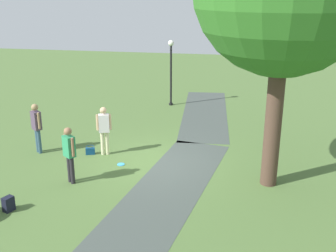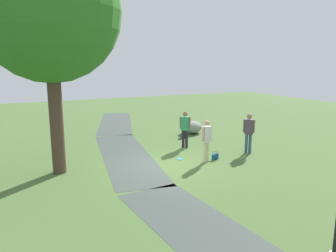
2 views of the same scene
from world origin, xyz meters
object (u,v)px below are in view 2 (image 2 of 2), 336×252
man_near_boulder (185,127)px  handbag_on_grass (215,156)px  spare_backpack_on_lawn (184,134)px  large_shade_tree (49,11)px  lawn_boulder (192,127)px  woman_with_handbag (206,138)px  backpack_by_boulder (207,129)px  passerby_on_path (249,130)px  frisbee_on_grass (180,159)px

man_near_boulder → handbag_on_grass: man_near_boulder is taller
spare_backpack_on_lawn → large_shade_tree: bearing=113.1°
lawn_boulder → woman_with_handbag: woman_with_handbag is taller
large_shade_tree → backpack_by_boulder: (3.46, -8.61, -5.48)m
passerby_on_path → handbag_on_grass: 2.07m
spare_backpack_on_lawn → frisbee_on_grass: bearing=149.0°
handbag_on_grass → woman_with_handbag: bearing=101.5°
large_shade_tree → passerby_on_path: bearing=-97.1°
backpack_by_boulder → spare_backpack_on_lawn: same height
large_shade_tree → handbag_on_grass: large_shade_tree is taller
handbag_on_grass → backpack_by_boulder: backpack_by_boulder is taller
frisbee_on_grass → backpack_by_boulder: bearing=-44.2°
passerby_on_path → frisbee_on_grass: size_ratio=7.33×
handbag_on_grass → spare_backpack_on_lawn: (4.05, -0.72, 0.05)m
man_near_boulder → spare_backpack_on_lawn: man_near_boulder is taller
man_near_boulder → handbag_on_grass: (-2.18, -0.24, -0.88)m
woman_with_handbag → passerby_on_path: size_ratio=0.96×
man_near_boulder → passerby_on_path: bearing=-133.9°
lawn_boulder → frisbee_on_grass: size_ratio=6.67×
man_near_boulder → frisbee_on_grass: man_near_boulder is taller
woman_with_handbag → man_near_boulder: man_near_boulder is taller
lawn_boulder → frisbee_on_grass: lawn_boulder is taller
backpack_by_boulder → lawn_boulder: bearing=79.6°
spare_backpack_on_lawn → frisbee_on_grass: (-3.39, 2.04, -0.18)m
woman_with_handbag → spare_backpack_on_lawn: bearing=-16.6°
lawn_boulder → passerby_on_path: (-4.62, -0.22, 0.70)m
lawn_boulder → spare_backpack_on_lawn: size_ratio=4.08×
man_near_boulder → backpack_by_boulder: (2.44, -2.79, -0.83)m
large_shade_tree → spare_backpack_on_lawn: large_shade_tree is taller
lawn_boulder → spare_backpack_on_lawn: (-0.74, 0.92, -0.16)m
man_near_boulder → frisbee_on_grass: 2.12m
handbag_on_grass → backpack_by_boulder: (4.62, -2.54, 0.05)m
large_shade_tree → handbag_on_grass: (-1.16, -6.07, -5.53)m
handbag_on_grass → spare_backpack_on_lawn: 4.11m
woman_with_handbag → frisbee_on_grass: bearing=46.4°
woman_with_handbag → frisbee_on_grass: woman_with_handbag is taller
woman_with_handbag → passerby_on_path: 2.39m
woman_with_handbag → spare_backpack_on_lawn: 4.41m
handbag_on_grass → spare_backpack_on_lawn: bearing=-10.1°
spare_backpack_on_lawn → frisbee_on_grass: size_ratio=1.63×
large_shade_tree → man_near_boulder: (1.03, -5.82, -4.65)m
large_shade_tree → woman_with_handbag: large_shade_tree is taller
large_shade_tree → lawn_boulder: size_ratio=4.98×
backpack_by_boulder → frisbee_on_grass: size_ratio=1.63×
woman_with_handbag → man_near_boulder: (2.29, -0.27, 0.01)m
backpack_by_boulder → spare_backpack_on_lawn: 1.91m
lawn_boulder → man_near_boulder: 3.28m
handbag_on_grass → passerby_on_path: bearing=-84.9°
passerby_on_path → handbag_on_grass: bearing=95.1°
large_shade_tree → man_near_boulder: size_ratio=4.65×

